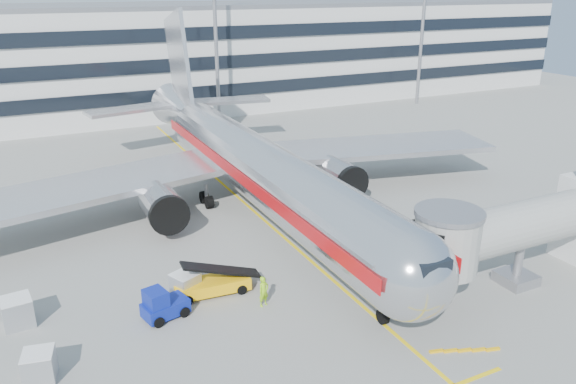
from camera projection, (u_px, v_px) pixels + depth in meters
name	position (u px, v px, depth m)	size (l,w,h in m)	color
ground	(315.00, 265.00, 39.02)	(180.00, 180.00, 0.00)	gray
lead_in_line	(258.00, 215.00, 47.42)	(0.25, 70.00, 0.01)	yellow
main_jet	(249.00, 162.00, 47.40)	(50.95, 48.70, 16.06)	silver
jet_bridge	(543.00, 224.00, 35.98)	(17.80, 4.50, 7.00)	silver
terminal	(132.00, 58.00, 85.04)	(150.00, 24.25, 15.60)	silver
light_mast_centre	(215.00, 13.00, 72.48)	(2.40, 1.20, 25.45)	gray
light_mast_east	(424.00, 8.00, 86.56)	(2.40, 1.20, 25.45)	gray
belt_loader	(212.00, 284.00, 35.19)	(5.02, 2.10, 2.37)	#FBB40A
baggage_tug	(162.00, 305.00, 32.53)	(2.85, 2.15, 1.93)	navy
cargo_container_left	(39.00, 366.00, 27.46)	(1.72, 1.72, 1.55)	#ACAEB3
cargo_container_right	(17.00, 312.00, 31.85)	(1.75, 1.75, 1.71)	#ACAEB3
cargo_container_front	(185.00, 285.00, 34.85)	(1.94, 1.94, 1.56)	#ACAEB3
ramp_worker	(264.00, 291.00, 33.75)	(0.71, 0.46, 1.93)	#95DB17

